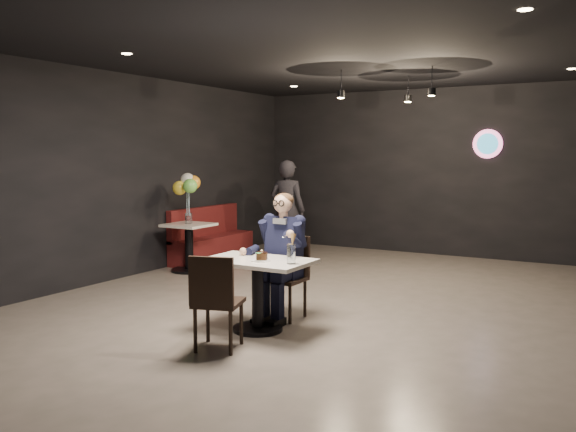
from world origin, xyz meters
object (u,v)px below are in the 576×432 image
Objects in this scene: main_table at (258,295)px; seated_man at (284,255)px; side_table at (189,245)px; chair_near at (219,301)px; sundae_glass at (291,254)px; booth_bench at (212,234)px; balloon_vase at (189,218)px; chair_far at (284,278)px; passerby at (287,210)px.

main_table is 0.65m from seated_man.
chair_near is at bearing -46.95° from side_table.
sundae_glass is (0.42, 0.63, 0.39)m from chair_near.
chair_near is 4.72× the size of sundae_glass.
seated_man is at bearing 125.63° from sundae_glass.
seated_man reaches higher than booth_bench.
balloon_vase is at bearing -73.30° from booth_bench.
chair_far is 3.12m from side_table.
balloon_vase is at bearing 148.65° from seated_man.
chair_far reaches higher than side_table.
booth_bench is at bearing 138.48° from chair_far.
side_table is 4.97× the size of balloon_vase.
sundae_glass is 3.80m from balloon_vase.
seated_man is 0.79× the size of booth_bench.
balloon_vase is at bearing 140.79° from main_table.
passerby is at bearing 119.38° from seated_man.
seated_man is at bearing 0.00° from chair_far.
main_table is 0.60× the size of booth_bench.
chair_far is at bearing 125.63° from sundae_glass.
side_table is at bearing 148.65° from chair_far.
chair_far is at bearing 72.40° from chair_near.
balloon_vase is (-2.66, 2.17, 0.46)m from main_table.
chair_far is 0.26m from seated_man.
balloon_vase is at bearing 148.65° from chair_far.
sundae_glass reaches higher than chair_far.
booth_bench is 1.05m from side_table.
sundae_glass is at bearing 38.61° from chair_near.
side_table is (-3.08, 2.21, -0.44)m from sundae_glass.
main_table is 1.20× the size of chair_far.
balloon_vase is (0.00, 0.00, 0.42)m from side_table.
balloon_vase is (-3.08, 2.21, -0.02)m from sundae_glass.
seated_man is 0.74m from sundae_glass.
seated_man is 7.39× the size of sundae_glass.
main_table is at bearing -39.21° from side_table.
seated_man is at bearing -31.35° from balloon_vase.
seated_man is at bearing -31.35° from side_table.
chair_far is 0.53× the size of passerby.
chair_far reaches higher than balloon_vase.
side_table is (-2.66, 2.85, -0.05)m from chair_near.
seated_man is at bearing 72.40° from chair_near.
booth_bench is (-2.96, 2.62, -0.00)m from chair_far.
main_table is at bearing -39.21° from balloon_vase.
seated_man is (0.00, 0.00, 0.26)m from chair_far.
booth_bench is (-2.96, 3.85, -0.00)m from chair_near.
passerby is at bearing 64.88° from side_table.
main_table is 0.64× the size of passerby.
seated_man reaches higher than main_table.
chair_far is 0.64× the size of seated_man.
sundae_glass is 3.82m from side_table.
seated_man is 3.81m from passerby.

